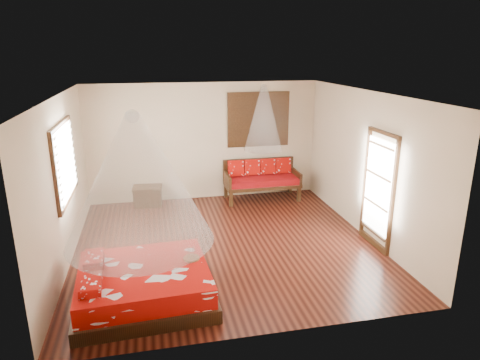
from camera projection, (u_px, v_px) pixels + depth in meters
room at (225, 173)px, 7.68m from camera, size 5.54×5.54×2.84m
bed at (144, 285)px, 6.21m from camera, size 2.01×1.84×0.63m
daybed at (261, 178)px, 10.43m from camera, size 1.79×0.80×0.95m
storage_chest at (148, 196)px, 10.02m from camera, size 0.71×0.55×0.46m
shutter_panel at (258, 119)px, 10.33m from camera, size 1.52×0.06×1.32m
window_left at (65, 162)px, 7.23m from camera, size 0.10×1.74×1.34m
glazed_door at (378, 190)px, 7.76m from camera, size 0.08×1.02×2.16m
wine_tray at (191, 256)px, 6.42m from camera, size 0.24×0.24×0.20m
mosquito_net_main at (137, 179)px, 5.75m from camera, size 2.04×2.04×1.80m
mosquito_net_daybed at (264, 118)px, 9.87m from camera, size 0.89×0.89×1.50m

